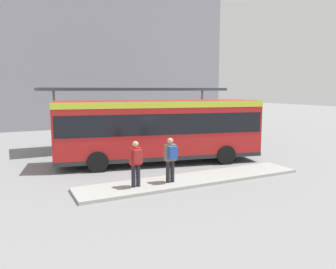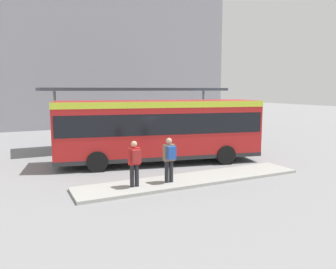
{
  "view_description": "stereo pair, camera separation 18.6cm",
  "coord_description": "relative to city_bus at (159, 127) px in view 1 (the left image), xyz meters",
  "views": [
    {
      "loc": [
        -6.97,
        -15.09,
        3.75
      ],
      "look_at": [
        0.51,
        0.0,
        1.44
      ],
      "focal_mm": 35.0,
      "sensor_mm": 36.0,
      "label": 1
    },
    {
      "loc": [
        -6.81,
        -15.17,
        3.75
      ],
      "look_at": [
        0.51,
        0.0,
        1.44
      ],
      "focal_mm": 35.0,
      "sensor_mm": 36.0,
      "label": 2
    }
  ],
  "objects": [
    {
      "name": "ground_plane",
      "position": [
        -0.01,
        0.0,
        -1.87
      ],
      "size": [
        120.0,
        120.0,
        0.0
      ],
      "primitive_type": "plane",
      "color": "gray"
    },
    {
      "name": "curb_island",
      "position": [
        -0.15,
        -3.74,
        -1.81
      ],
      "size": [
        9.77,
        1.8,
        0.12
      ],
      "color": "#9E9E99",
      "rests_on": "ground_plane"
    },
    {
      "name": "city_bus",
      "position": [
        0.0,
        0.0,
        0.0
      ],
      "size": [
        10.56,
        4.61,
        3.2
      ],
      "rotation": [
        0.0,
        0.0,
        -0.2
      ],
      "color": "red",
      "rests_on": "ground_plane"
    },
    {
      "name": "pedestrian_waiting",
      "position": [
        -2.75,
        -3.87,
        -0.75
      ],
      "size": [
        0.43,
        0.45,
        1.75
      ],
      "rotation": [
        0.0,
        0.0,
        1.61
      ],
      "color": "#232328",
      "rests_on": "curb_island"
    },
    {
      "name": "pedestrian_companion",
      "position": [
        -1.32,
        -3.91,
        -0.73
      ],
      "size": [
        0.44,
        0.45,
        1.77
      ],
      "rotation": [
        0.0,
        0.0,
        1.56
      ],
      "color": "#232328",
      "rests_on": "curb_island"
    },
    {
      "name": "bicycle_orange",
      "position": [
        8.15,
        3.03,
        -1.51
      ],
      "size": [
        0.48,
        1.64,
        0.71
      ],
      "rotation": [
        0.0,
        0.0,
        1.71
      ],
      "color": "black",
      "rests_on": "ground_plane"
    },
    {
      "name": "bicycle_blue",
      "position": [
        8.16,
        3.72,
        -1.49
      ],
      "size": [
        0.48,
        1.75,
        0.75
      ],
      "rotation": [
        0.0,
        0.0,
        1.53
      ],
      "color": "black",
      "rests_on": "ground_plane"
    },
    {
      "name": "bicycle_white",
      "position": [
        8.32,
        4.41,
        -1.52
      ],
      "size": [
        0.48,
        1.6,
        0.7
      ],
      "rotation": [
        0.0,
        0.0,
        -1.73
      ],
      "color": "black",
      "rests_on": "ground_plane"
    },
    {
      "name": "bicycle_yellow",
      "position": [
        7.84,
        5.11,
        -1.5
      ],
      "size": [
        0.48,
        1.68,
        0.73
      ],
      "rotation": [
        0.0,
        0.0,
        1.58
      ],
      "color": "black",
      "rests_on": "ground_plane"
    },
    {
      "name": "station_shelter",
      "position": [
        0.76,
        5.3,
        1.86
      ],
      "size": [
        12.15,
        3.46,
        3.86
      ],
      "color": "#383D47",
      "rests_on": "ground_plane"
    },
    {
      "name": "potted_planter_near_shelter",
      "position": [
        1.29,
        2.72,
        -1.17
      ],
      "size": [
        0.94,
        0.94,
        1.35
      ],
      "color": "slate",
      "rests_on": "ground_plane"
    },
    {
      "name": "station_building",
      "position": [
        2.62,
        23.92,
        7.74
      ],
      "size": [
        25.85,
        13.9,
        19.2
      ],
      "color": "gray",
      "rests_on": "ground_plane"
    }
  ]
}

